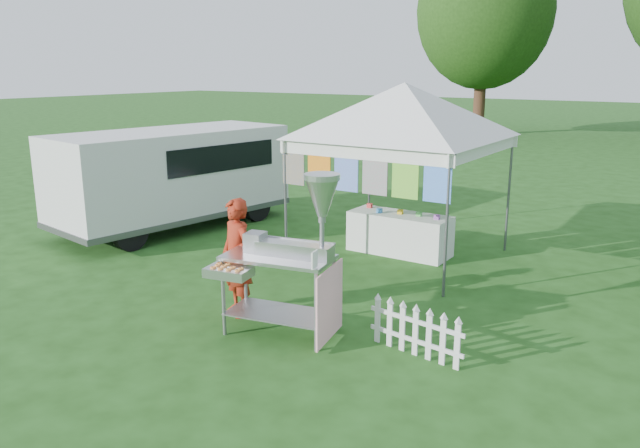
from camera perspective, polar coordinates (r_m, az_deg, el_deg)
The scene contains 8 objects.
ground at distance 8.27m, azimuth -3.81°, elevation -8.96°, with size 120.00×120.00×0.00m, color #1C4413.
canopy_main at distance 10.59m, azimuth 7.76°, elevation 12.65°, with size 4.24×4.24×3.45m.
tree_left at distance 31.95m, azimuth 14.84°, elevation 18.37°, with size 6.40×6.40×9.53m.
donut_cart at distance 7.44m, azimuth -2.42°, elevation -1.73°, with size 1.50×1.27×2.05m.
vendor at distance 8.32m, azimuth -7.64°, elevation -3.07°, with size 0.58×0.38×1.59m, color maroon.
cargo_van at distance 13.20m, azimuth -12.94°, elevation 4.38°, with size 2.65×5.07×2.01m.
picket_fence at distance 7.34m, azimuth 8.72°, elevation -9.74°, with size 1.25×0.20×0.56m.
display_table at distance 11.19m, azimuth 7.28°, elevation -0.88°, with size 1.80×0.70×0.72m, color white.
Camera 1 is at (4.66, -6.01, 3.24)m, focal length 35.00 mm.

